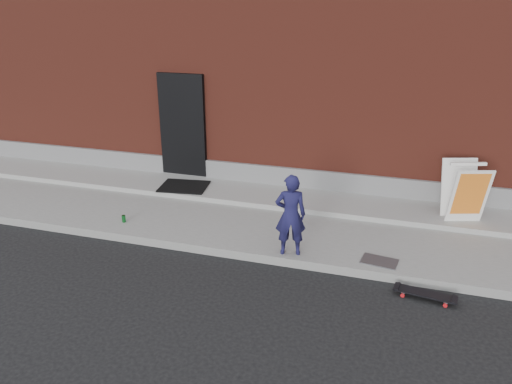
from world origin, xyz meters
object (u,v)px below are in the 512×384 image
(skateboard, at_px, (425,294))
(soda_can, at_px, (124,219))
(pizza_sign, at_px, (465,191))
(child, at_px, (291,215))

(skateboard, relative_size, soda_can, 6.62)
(pizza_sign, xyz_separation_m, soda_can, (-5.93, -1.73, -0.57))
(child, height_order, pizza_sign, child)
(pizza_sign, distance_m, soda_can, 6.20)
(child, relative_size, pizza_sign, 1.26)
(skateboard, relative_size, pizza_sign, 0.81)
(pizza_sign, relative_size, soda_can, 8.21)
(child, xyz_separation_m, skateboard, (2.10, -0.50, -0.75))
(child, relative_size, soda_can, 10.34)
(skateboard, distance_m, pizza_sign, 2.67)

